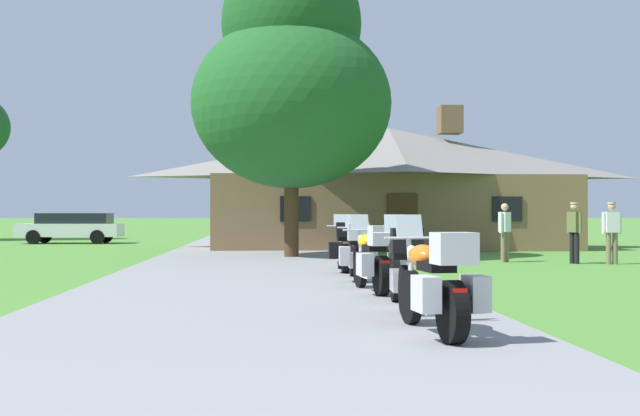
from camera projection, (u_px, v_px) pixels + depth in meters
The scene contains 13 objects.
ground_plane at pixel (260, 264), 21.23m from camera, with size 500.00×500.00×0.00m, color #4C8433.
asphalt_driveway at pixel (260, 268), 19.23m from camera, with size 6.40×80.00×0.06m, color gray.
motorcycle_orange_nearest_to_camera at pixel (437, 285), 8.35m from camera, with size 0.86×2.08×1.30m.
motorcycle_black_second_in_row at pixel (402, 268), 10.77m from camera, with size 0.66×2.08×1.30m.
motorcycle_yellow_third_in_row at pixel (374, 260), 12.96m from camera, with size 0.86×2.08×1.30m.
motorcycle_silver_fourth_in_row at pixel (356, 252), 15.44m from camera, with size 0.75×2.08×1.30m.
motorcycle_blue_farthest_in_row at pixel (344, 247), 17.75m from camera, with size 0.73×2.08×1.30m.
stone_lodge at pixel (389, 186), 31.22m from camera, with size 14.54×6.46×5.68m.
bystander_white_shirt_near_lodge at pixel (505, 229), 22.21m from camera, with size 0.41×0.42×1.67m.
bystander_olive_shirt_beside_signpost at pixel (574, 229), 21.50m from camera, with size 0.33×0.52×1.69m.
bystander_white_shirt_by_tree at pixel (612, 229), 21.22m from camera, with size 0.55×0.22×1.69m.
tree_by_lodge_front at pixel (291, 80), 24.01m from camera, with size 6.11×6.11×9.48m.
parked_white_suv_far_left at pixel (72, 227), 36.27m from camera, with size 4.64×1.99×1.40m.
Camera 1 is at (0.14, -1.30, 1.36)m, focal length 44.08 mm.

